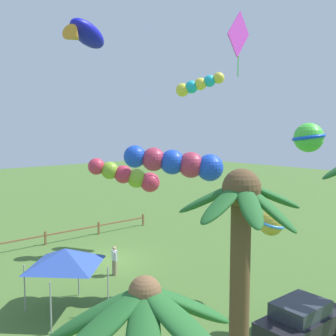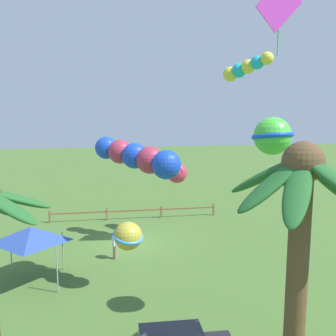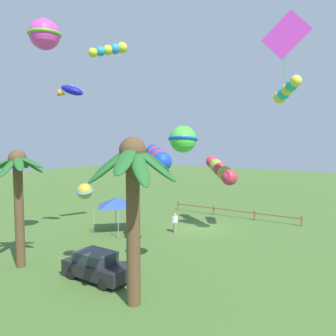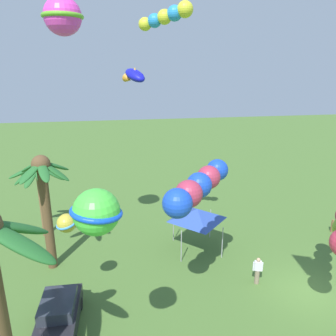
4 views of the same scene
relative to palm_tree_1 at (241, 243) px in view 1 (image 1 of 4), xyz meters
The scene contains 14 objects.
ground_plane 15.38m from the palm_tree_1, 108.97° to the right, with size 120.00×120.00×0.00m, color #476B2D.
palm_tree_1 is the anchor object (origin of this frame).
palm_tree_2 4.30m from the palm_tree_1, 15.76° to the left, with size 3.69×3.66×5.42m.
rail_fence 20.42m from the palm_tree_1, 105.19° to the right, with size 12.74×0.12×0.95m.
parked_car_0 6.75m from the palm_tree_1, 167.61° to the right, with size 3.95×1.83×1.51m.
spectator_0 12.64m from the palm_tree_1, 107.28° to the right, with size 0.33×0.53×1.59m.
festival_tent 9.36m from the palm_tree_1, 86.73° to the right, with size 2.86×2.86×2.85m.
kite_tube_0 8.94m from the palm_tree_1, 121.42° to the right, with size 3.71×3.69×1.69m.
kite_ball_2 4.10m from the palm_tree_1, 156.23° to the right, with size 1.34×1.33×0.89m.
kite_fish_3 8.15m from the palm_tree_1, 74.87° to the right, with size 2.03×1.55×1.08m.
kite_ball_4 10.07m from the palm_tree_1, 159.67° to the right, with size 1.93×1.93×1.38m.
kite_tube_5 15.44m from the palm_tree_1, 114.11° to the right, with size 3.73×3.27×2.16m.
kite_diamond_6 18.27m from the palm_tree_1, 140.23° to the right, with size 2.88×0.70×4.11m.
kite_tube_8 18.49m from the palm_tree_1, 131.53° to the right, with size 2.41×2.74×1.60m.
Camera 1 is at (12.91, 20.25, 7.97)m, focal length 43.01 mm.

